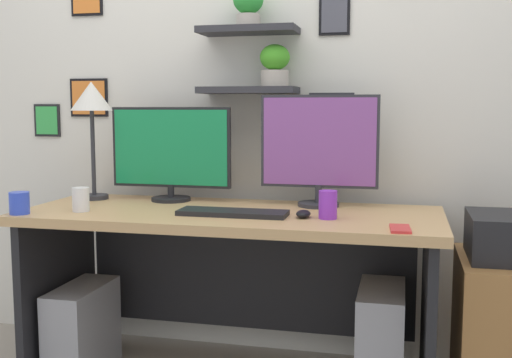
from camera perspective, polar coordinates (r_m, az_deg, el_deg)
back_wall_assembly at (r=3.00m, az=-0.16°, el=9.90°), size 4.40×0.24×2.70m
desk at (r=2.70m, az=-2.05°, el=-7.05°), size 1.74×0.68×0.75m
monitor_left at (r=2.89m, az=-7.78°, el=2.46°), size 0.57×0.18×0.43m
monitor_right at (r=2.72m, az=5.79°, el=2.90°), size 0.51×0.18×0.48m
keyboard at (r=2.51m, az=-2.13°, el=-3.10°), size 0.44×0.14×0.02m
computer_mouse at (r=2.46m, az=4.34°, el=-3.19°), size 0.06×0.09×0.03m
desk_lamp at (r=3.01m, az=-14.78°, el=6.64°), size 0.19×0.19×0.55m
cell_phone at (r=2.27m, az=13.03°, el=-4.45°), size 0.08×0.14×0.01m
coffee_mug at (r=2.70m, az=-20.79°, el=-2.07°), size 0.08×0.08×0.09m
pen_cup at (r=2.69m, az=-15.71°, el=-1.81°), size 0.07×0.07×0.10m
water_cup at (r=2.44m, az=6.58°, el=-2.35°), size 0.07×0.07×0.11m
computer_tower_left at (r=2.96m, az=-15.56°, el=-13.10°), size 0.18×0.40×0.40m
computer_tower_right at (r=2.64m, az=11.31°, el=-14.60°), size 0.18×0.40×0.46m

